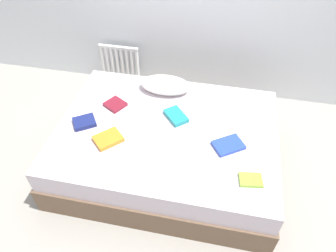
{
  "coord_description": "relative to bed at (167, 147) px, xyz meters",
  "views": [
    {
      "loc": [
        0.41,
        -1.95,
        2.48
      ],
      "look_at": [
        0.0,
        0.05,
        0.48
      ],
      "focal_mm": 33.41,
      "sensor_mm": 36.0,
      "label": 1
    }
  ],
  "objects": [
    {
      "name": "ground_plane",
      "position": [
        0.0,
        0.0,
        -0.25
      ],
      "size": [
        8.0,
        8.0,
        0.0
      ],
      "primitive_type": "plane",
      "color": "#9E998E"
    },
    {
      "name": "bed",
      "position": [
        0.0,
        0.0,
        0.0
      ],
      "size": [
        2.0,
        1.5,
        0.5
      ],
      "color": "brown",
      "rests_on": "ground"
    },
    {
      "name": "radiator",
      "position": [
        -0.85,
        1.2,
        0.07
      ],
      "size": [
        0.49,
        0.04,
        0.46
      ],
      "color": "white",
      "rests_on": "ground"
    },
    {
      "name": "pillow",
      "position": [
        -0.13,
        0.54,
        0.32
      ],
      "size": [
        0.51,
        0.29,
        0.14
      ],
      "primitive_type": "ellipsoid",
      "color": "white",
      "rests_on": "bed"
    },
    {
      "name": "textbook_blue",
      "position": [
        0.55,
        -0.11,
        0.27
      ],
      "size": [
        0.3,
        0.28,
        0.03
      ],
      "primitive_type": "cube",
      "rotation": [
        0.0,
        0.0,
        0.59
      ],
      "color": "#2847B7",
      "rests_on": "bed"
    },
    {
      "name": "textbook_teal",
      "position": [
        0.05,
        0.15,
        0.27
      ],
      "size": [
        0.26,
        0.27,
        0.04
      ],
      "primitive_type": "cube",
      "rotation": [
        0.0,
        0.0,
        -0.86
      ],
      "color": "teal",
      "rests_on": "bed"
    },
    {
      "name": "textbook_maroon",
      "position": [
        -0.55,
        0.2,
        0.27
      ],
      "size": [
        0.24,
        0.23,
        0.03
      ],
      "primitive_type": "cube",
      "rotation": [
        0.0,
        0.0,
        -0.53
      ],
      "color": "maroon",
      "rests_on": "bed"
    },
    {
      "name": "textbook_navy",
      "position": [
        -0.75,
        -0.09,
        0.27
      ],
      "size": [
        0.25,
        0.24,
        0.04
      ],
      "primitive_type": "cube",
      "rotation": [
        0.0,
        0.0,
        0.59
      ],
      "color": "navy",
      "rests_on": "bed"
    },
    {
      "name": "textbook_lime",
      "position": [
        0.75,
        -0.43,
        0.26
      ],
      "size": [
        0.19,
        0.15,
        0.02
      ],
      "primitive_type": "cube",
      "rotation": [
        0.0,
        0.0,
        0.15
      ],
      "color": "#8CC638",
      "rests_on": "bed"
    },
    {
      "name": "textbook_orange",
      "position": [
        -0.46,
        -0.25,
        0.27
      ],
      "size": [
        0.29,
        0.29,
        0.04
      ],
      "primitive_type": "cube",
      "rotation": [
        0.0,
        0.0,
        0.79
      ],
      "color": "orange",
      "rests_on": "bed"
    }
  ]
}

